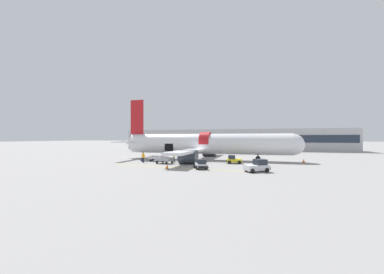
# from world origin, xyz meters

# --- Properties ---
(ground_plane) EXTENTS (500.00, 500.00, 0.00)m
(ground_plane) POSITION_xyz_m (0.00, 0.00, 0.00)
(ground_plane) COLOR gray
(apron_marking_line) EXTENTS (20.25, 2.61, 0.01)m
(apron_marking_line) POSITION_xyz_m (-1.63, -10.61, 0.00)
(apron_marking_line) COLOR yellow
(apron_marking_line) RESTS_ON ground_plane
(terminal_strip) EXTENTS (76.01, 11.13, 7.07)m
(terminal_strip) POSITION_xyz_m (0.00, 41.92, 3.54)
(terminal_strip) COLOR #B2B2B7
(terminal_strip) RESTS_ON ground_plane
(airplane) EXTENTS (35.12, 29.56, 12.13)m
(airplane) POSITION_xyz_m (-0.26, 2.19, 2.98)
(airplane) COLOR silver
(airplane) RESTS_ON ground_plane
(baggage_tug_lead) EXTENTS (3.34, 2.89, 1.56)m
(baggage_tug_lead) POSITION_xyz_m (10.04, -11.46, 0.67)
(baggage_tug_lead) COLOR silver
(baggage_tug_lead) RESTS_ON ground_plane
(baggage_tug_mid) EXTENTS (2.71, 2.36, 1.35)m
(baggage_tug_mid) POSITION_xyz_m (6.04, -2.76, 0.59)
(baggage_tug_mid) COLOR yellow
(baggage_tug_mid) RESTS_ON ground_plane
(baggage_tug_rear) EXTENTS (2.35, 2.72, 1.35)m
(baggage_tug_rear) POSITION_xyz_m (2.65, -10.90, 0.57)
(baggage_tug_rear) COLOR silver
(baggage_tug_rear) RESTS_ON ground_plane
(baggage_cart_loading) EXTENTS (4.38, 2.65, 0.98)m
(baggage_cart_loading) POSITION_xyz_m (-7.32, -2.83, 0.50)
(baggage_cart_loading) COLOR silver
(baggage_cart_loading) RESTS_ON ground_plane
(baggage_cart_queued) EXTENTS (3.62, 2.37, 0.99)m
(baggage_cart_queued) POSITION_xyz_m (-4.58, -6.19, 0.49)
(baggage_cart_queued) COLOR #999BA0
(baggage_cart_queued) RESTS_ON ground_plane
(ground_crew_loader_a) EXTENTS (0.42, 0.56, 1.60)m
(ground_crew_loader_a) POSITION_xyz_m (-3.29, -3.02, 0.84)
(ground_crew_loader_a) COLOR black
(ground_crew_loader_a) RESTS_ON ground_plane
(ground_crew_loader_b) EXTENTS (0.45, 0.56, 1.62)m
(ground_crew_loader_b) POSITION_xyz_m (-4.40, -2.78, 0.85)
(ground_crew_loader_b) COLOR #2D2D33
(ground_crew_loader_b) RESTS_ON ground_plane
(ground_crew_driver) EXTENTS (0.57, 0.41, 1.65)m
(ground_crew_driver) POSITION_xyz_m (-8.92, -5.62, 0.87)
(ground_crew_driver) COLOR #1E2338
(ground_crew_driver) RESTS_ON ground_plane
(ground_crew_supervisor) EXTENTS (0.54, 0.54, 1.69)m
(ground_crew_supervisor) POSITION_xyz_m (-10.29, -3.09, 0.89)
(ground_crew_supervisor) COLOR #2D2D33
(ground_crew_supervisor) RESTS_ON ground_plane
(suitcase_on_tarmac_upright) EXTENTS (0.37, 0.21, 0.77)m
(suitcase_on_tarmac_upright) POSITION_xyz_m (-9.78, -4.41, 0.33)
(suitcase_on_tarmac_upright) COLOR #1E2347
(suitcase_on_tarmac_upright) RESTS_ON ground_plane
(safety_cone_nose) EXTENTS (0.63, 0.63, 0.73)m
(safety_cone_nose) POSITION_xyz_m (17.19, 1.20, 0.34)
(safety_cone_nose) COLOR black
(safety_cone_nose) RESTS_ON ground_plane
(safety_cone_engine_left) EXTENTS (0.57, 0.57, 0.74)m
(safety_cone_engine_left) POSITION_xyz_m (-1.74, -12.22, 0.35)
(safety_cone_engine_left) COLOR black
(safety_cone_engine_left) RESTS_ON ground_plane
(safety_cone_wingtip) EXTENTS (0.48, 0.48, 0.67)m
(safety_cone_wingtip) POSITION_xyz_m (0.99, -4.80, 0.31)
(safety_cone_wingtip) COLOR black
(safety_cone_wingtip) RESTS_ON ground_plane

